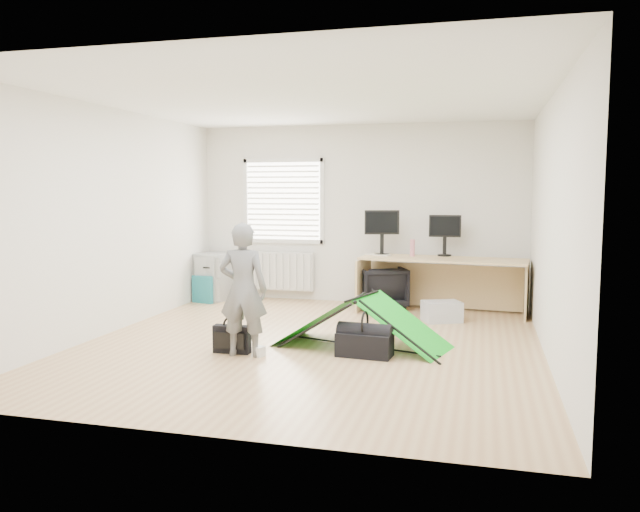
% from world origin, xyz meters
% --- Properties ---
extents(ground, '(5.50, 5.50, 0.00)m').
position_xyz_m(ground, '(0.00, 0.00, 0.00)').
color(ground, tan).
rests_on(ground, ground).
extents(back_wall, '(5.00, 0.02, 2.70)m').
position_xyz_m(back_wall, '(0.00, 2.75, 1.35)').
color(back_wall, silver).
rests_on(back_wall, ground).
extents(window, '(1.20, 0.06, 1.20)m').
position_xyz_m(window, '(-1.20, 2.71, 1.55)').
color(window, silver).
rests_on(window, back_wall).
extents(radiator, '(1.00, 0.12, 0.60)m').
position_xyz_m(radiator, '(-1.20, 2.67, 0.45)').
color(radiator, silver).
rests_on(radiator, back_wall).
extents(desk, '(2.34, 0.96, 0.78)m').
position_xyz_m(desk, '(1.31, 2.15, 0.39)').
color(desk, tan).
rests_on(desk, ground).
extents(filing_cabinet, '(0.63, 0.74, 0.74)m').
position_xyz_m(filing_cabinet, '(-2.21, 2.38, 0.37)').
color(filing_cabinet, '#939698').
rests_on(filing_cabinet, ground).
extents(monitor_left, '(0.51, 0.25, 0.48)m').
position_xyz_m(monitor_left, '(0.42, 2.34, 1.02)').
color(monitor_left, black).
rests_on(monitor_left, desk).
extents(monitor_right, '(0.46, 0.13, 0.43)m').
position_xyz_m(monitor_right, '(1.31, 2.46, 0.99)').
color(monitor_right, black).
rests_on(monitor_right, desk).
extents(keyboard, '(0.42, 0.27, 0.02)m').
position_xyz_m(keyboard, '(0.37, 2.31, 0.79)').
color(keyboard, beige).
rests_on(keyboard, desk).
extents(thermos, '(0.08, 0.08, 0.24)m').
position_xyz_m(thermos, '(0.87, 2.29, 0.90)').
color(thermos, '#CE7383').
rests_on(thermos, desk).
extents(office_chair, '(0.87, 0.88, 0.62)m').
position_xyz_m(office_chair, '(0.43, 2.29, 0.31)').
color(office_chair, black).
rests_on(office_chair, ground).
extents(person, '(0.54, 0.38, 1.39)m').
position_xyz_m(person, '(-0.54, -0.66, 0.69)').
color(person, slate).
rests_on(person, ground).
extents(kite, '(1.96, 1.26, 0.56)m').
position_xyz_m(kite, '(0.58, 0.00, 0.28)').
color(kite, '#11B71D').
rests_on(kite, ground).
extents(storage_crate, '(0.57, 0.50, 0.27)m').
position_xyz_m(storage_crate, '(1.34, 1.58, 0.13)').
color(storage_crate, '#B7B9C0').
rests_on(storage_crate, ground).
extents(tote_bag, '(0.38, 0.23, 0.42)m').
position_xyz_m(tote_bag, '(-2.27, 2.07, 0.21)').
color(tote_bag, '#1C6F7B').
rests_on(tote_bag, ground).
extents(laptop_bag, '(0.39, 0.13, 0.29)m').
position_xyz_m(laptop_bag, '(-0.70, -0.60, 0.15)').
color(laptop_bag, black).
rests_on(laptop_bag, ground).
extents(white_box, '(0.14, 0.14, 0.10)m').
position_xyz_m(white_box, '(-0.38, -0.66, 0.05)').
color(white_box, silver).
rests_on(white_box, ground).
extents(duffel_bag, '(0.59, 0.33, 0.25)m').
position_xyz_m(duffel_bag, '(0.68, -0.37, 0.12)').
color(duffel_bag, black).
rests_on(duffel_bag, ground).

